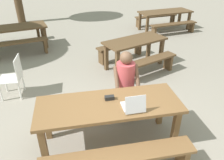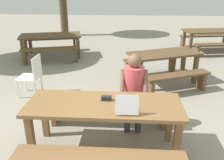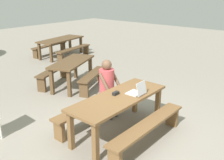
{
  "view_description": "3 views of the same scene",
  "coord_description": "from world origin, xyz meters",
  "px_view_note": "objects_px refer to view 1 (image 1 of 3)",
  "views": [
    {
      "loc": [
        -0.47,
        -2.64,
        2.71
      ],
      "look_at": [
        0.09,
        0.25,
        1.03
      ],
      "focal_mm": 35.49,
      "sensor_mm": 36.0,
      "label": 1
    },
    {
      "loc": [
        0.3,
        -2.99,
        2.36
      ],
      "look_at": [
        0.09,
        0.25,
        1.03
      ],
      "focal_mm": 39.17,
      "sensor_mm": 36.0,
      "label": 2
    },
    {
      "loc": [
        -3.6,
        -2.84,
        2.72
      ],
      "look_at": [
        0.09,
        0.25,
        1.03
      ],
      "focal_mm": 41.93,
      "sensor_mm": 36.0,
      "label": 3
    }
  ],
  "objects_px": {
    "person_seated": "(126,81)",
    "picnic_table_rear": "(15,30)",
    "laptop": "(133,105)",
    "picnic_table_distant": "(135,45)",
    "picnic_table_front": "(109,109)",
    "picnic_table_mid": "(165,14)",
    "small_pouch": "(109,98)",
    "plastic_chair": "(14,76)"
  },
  "relations": [
    {
      "from": "picnic_table_front",
      "to": "picnic_table_rear",
      "type": "xyz_separation_m",
      "value": [
        -2.17,
        4.66,
        -0.04
      ]
    },
    {
      "from": "picnic_table_mid",
      "to": "picnic_table_rear",
      "type": "height_order",
      "value": "picnic_table_mid"
    },
    {
      "from": "small_pouch",
      "to": "person_seated",
      "type": "distance_m",
      "value": 0.67
    },
    {
      "from": "laptop",
      "to": "picnic_table_distant",
      "type": "bearing_deg",
      "value": -108.14
    },
    {
      "from": "picnic_table_mid",
      "to": "picnic_table_rear",
      "type": "distance_m",
      "value": 5.6
    },
    {
      "from": "laptop",
      "to": "picnic_table_rear",
      "type": "distance_m",
      "value": 5.46
    },
    {
      "from": "laptop",
      "to": "small_pouch",
      "type": "xyz_separation_m",
      "value": [
        -0.29,
        0.3,
        -0.03
      ]
    },
    {
      "from": "picnic_table_rear",
      "to": "picnic_table_distant",
      "type": "relative_size",
      "value": 1.13
    },
    {
      "from": "small_pouch",
      "to": "picnic_table_distant",
      "type": "xyz_separation_m",
      "value": [
        1.16,
        2.55,
        -0.17
      ]
    },
    {
      "from": "picnic_table_front",
      "to": "person_seated",
      "type": "relative_size",
      "value": 1.66
    },
    {
      "from": "picnic_table_front",
      "to": "person_seated",
      "type": "distance_m",
      "value": 0.77
    },
    {
      "from": "laptop",
      "to": "picnic_table_mid",
      "type": "bearing_deg",
      "value": -118.17
    },
    {
      "from": "laptop",
      "to": "picnic_table_mid",
      "type": "height_order",
      "value": "laptop"
    },
    {
      "from": "person_seated",
      "to": "picnic_table_rear",
      "type": "height_order",
      "value": "person_seated"
    },
    {
      "from": "plastic_chair",
      "to": "picnic_table_mid",
      "type": "xyz_separation_m",
      "value": [
        5.05,
        3.96,
        0.17
      ]
    },
    {
      "from": "person_seated",
      "to": "picnic_table_mid",
      "type": "xyz_separation_m",
      "value": [
        2.91,
        5.09,
        -0.12
      ]
    },
    {
      "from": "picnic_table_front",
      "to": "plastic_chair",
      "type": "xyz_separation_m",
      "value": [
        -1.72,
        1.77,
        -0.2
      ]
    },
    {
      "from": "laptop",
      "to": "picnic_table_rear",
      "type": "bearing_deg",
      "value": -64.2
    },
    {
      "from": "picnic_table_mid",
      "to": "picnic_table_distant",
      "type": "bearing_deg",
      "value": -134.29
    },
    {
      "from": "person_seated",
      "to": "picnic_table_mid",
      "type": "relative_size",
      "value": 0.59
    },
    {
      "from": "picnic_table_mid",
      "to": "laptop",
      "type": "bearing_deg",
      "value": -126.34
    },
    {
      "from": "picnic_table_front",
      "to": "picnic_table_distant",
      "type": "height_order",
      "value": "picnic_table_front"
    },
    {
      "from": "picnic_table_front",
      "to": "picnic_table_distant",
      "type": "bearing_deg",
      "value": 65.98
    },
    {
      "from": "picnic_table_front",
      "to": "picnic_table_mid",
      "type": "distance_m",
      "value": 6.63
    },
    {
      "from": "small_pouch",
      "to": "picnic_table_mid",
      "type": "height_order",
      "value": "small_pouch"
    },
    {
      "from": "picnic_table_front",
      "to": "picnic_table_mid",
      "type": "xyz_separation_m",
      "value": [
        3.33,
        5.73,
        -0.03
      ]
    },
    {
      "from": "small_pouch",
      "to": "picnic_table_mid",
      "type": "relative_size",
      "value": 0.07
    },
    {
      "from": "plastic_chair",
      "to": "picnic_table_rear",
      "type": "bearing_deg",
      "value": -168.59
    },
    {
      "from": "laptop",
      "to": "picnic_table_rear",
      "type": "relative_size",
      "value": 0.16
    },
    {
      "from": "laptop",
      "to": "plastic_chair",
      "type": "xyz_separation_m",
      "value": [
        -2.03,
        1.98,
        -0.37
      ]
    },
    {
      "from": "picnic_table_front",
      "to": "picnic_table_distant",
      "type": "distance_m",
      "value": 2.9
    },
    {
      "from": "picnic_table_mid",
      "to": "picnic_table_distant",
      "type": "height_order",
      "value": "picnic_table_distant"
    },
    {
      "from": "small_pouch",
      "to": "laptop",
      "type": "bearing_deg",
      "value": -46.38
    },
    {
      "from": "picnic_table_rear",
      "to": "picnic_table_distant",
      "type": "height_order",
      "value": "picnic_table_distant"
    },
    {
      "from": "person_seated",
      "to": "picnic_table_rear",
      "type": "xyz_separation_m",
      "value": [
        -2.59,
        4.01,
        -0.14
      ]
    },
    {
      "from": "laptop",
      "to": "person_seated",
      "type": "relative_size",
      "value": 0.25
    },
    {
      "from": "plastic_chair",
      "to": "laptop",
      "type": "bearing_deg",
      "value": 48.34
    },
    {
      "from": "picnic_table_front",
      "to": "small_pouch",
      "type": "distance_m",
      "value": 0.17
    },
    {
      "from": "person_seated",
      "to": "laptop",
      "type": "bearing_deg",
      "value": -97.16
    },
    {
      "from": "laptop",
      "to": "person_seated",
      "type": "height_order",
      "value": "person_seated"
    },
    {
      "from": "picnic_table_front",
      "to": "laptop",
      "type": "bearing_deg",
      "value": -33.05
    },
    {
      "from": "picnic_table_front",
      "to": "laptop",
      "type": "relative_size",
      "value": 6.69
    }
  ]
}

